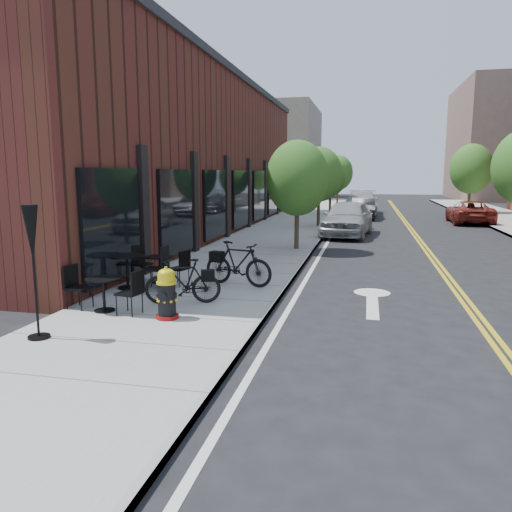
# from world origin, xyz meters

# --- Properties ---
(ground) EXTENTS (120.00, 120.00, 0.00)m
(ground) POSITION_xyz_m (0.00, 0.00, 0.00)
(ground) COLOR black
(ground) RESTS_ON ground
(sidewalk_near) EXTENTS (4.00, 70.00, 0.12)m
(sidewalk_near) POSITION_xyz_m (-2.00, 10.00, 0.06)
(sidewalk_near) COLOR #9E9B93
(sidewalk_near) RESTS_ON ground
(building_near) EXTENTS (5.00, 28.00, 7.00)m
(building_near) POSITION_xyz_m (-6.50, 14.00, 3.50)
(building_near) COLOR #4A2518
(building_near) RESTS_ON ground
(bg_building_left) EXTENTS (8.00, 14.00, 10.00)m
(bg_building_left) POSITION_xyz_m (-8.00, 48.00, 5.00)
(bg_building_left) COLOR #726656
(bg_building_left) RESTS_ON ground
(bg_building_right) EXTENTS (10.00, 16.00, 12.00)m
(bg_building_right) POSITION_xyz_m (16.00, 50.00, 6.00)
(bg_building_right) COLOR brown
(bg_building_right) RESTS_ON ground
(tree_near_a) EXTENTS (2.20, 2.20, 3.81)m
(tree_near_a) POSITION_xyz_m (-0.60, 9.00, 2.60)
(tree_near_a) COLOR #382B1E
(tree_near_a) RESTS_ON sidewalk_near
(tree_near_b) EXTENTS (2.30, 2.30, 3.98)m
(tree_near_b) POSITION_xyz_m (-0.60, 17.00, 2.71)
(tree_near_b) COLOR #382B1E
(tree_near_b) RESTS_ON sidewalk_near
(tree_near_c) EXTENTS (2.10, 2.10, 3.67)m
(tree_near_c) POSITION_xyz_m (-0.60, 25.00, 2.53)
(tree_near_c) COLOR #382B1E
(tree_near_c) RESTS_ON sidewalk_near
(tree_near_d) EXTENTS (2.40, 2.40, 4.11)m
(tree_near_d) POSITION_xyz_m (-0.60, 33.00, 2.79)
(tree_near_d) COLOR #382B1E
(tree_near_d) RESTS_ON sidewalk_near
(tree_far_c) EXTENTS (2.80, 2.80, 4.62)m
(tree_far_c) POSITION_xyz_m (8.60, 28.00, 3.06)
(tree_far_c) COLOR #382B1E
(tree_far_c) RESTS_ON sidewalk_far
(fire_hydrant) EXTENTS (0.46, 0.46, 0.98)m
(fire_hydrant) POSITION_xyz_m (-1.75, -0.12, 0.58)
(fire_hydrant) COLOR maroon
(fire_hydrant) RESTS_ON sidewalk_near
(bicycle_left) EXTENTS (1.62, 0.89, 0.94)m
(bicycle_left) POSITION_xyz_m (-1.83, 0.95, 0.59)
(bicycle_left) COLOR black
(bicycle_left) RESTS_ON sidewalk_near
(bicycle_right) EXTENTS (1.84, 0.90, 1.06)m
(bicycle_right) POSITION_xyz_m (-1.15, 2.83, 0.65)
(bicycle_right) COLOR black
(bicycle_right) RESTS_ON sidewalk_near
(bistro_set_a) EXTENTS (1.63, 0.79, 0.86)m
(bistro_set_a) POSITION_xyz_m (-3.13, 0.07, 0.55)
(bistro_set_a) COLOR black
(bistro_set_a) RESTS_ON sidewalk_near
(bistro_set_b) EXTENTS (1.63, 0.88, 0.86)m
(bistro_set_b) POSITION_xyz_m (-3.10, 2.71, 0.55)
(bistro_set_b) COLOR black
(bistro_set_b) RESTS_ON sidewalk_near
(bistro_set_c) EXTENTS (1.89, 0.84, 1.02)m
(bistro_set_c) POSITION_xyz_m (-3.60, 1.98, 0.63)
(bistro_set_c) COLOR black
(bistro_set_c) RESTS_ON sidewalk_near
(patio_umbrella) EXTENTS (0.35, 0.35, 2.18)m
(patio_umbrella) POSITION_xyz_m (-3.37, -1.63, 1.68)
(patio_umbrella) COLOR black
(patio_umbrella) RESTS_ON sidewalk_near
(parked_car_a) EXTENTS (2.41, 4.92, 1.61)m
(parked_car_a) POSITION_xyz_m (0.97, 14.03, 0.81)
(parked_car_a) COLOR #9B9FA3
(parked_car_a) RESTS_ON ground
(parked_car_b) EXTENTS (1.38, 3.90, 1.28)m
(parked_car_b) POSITION_xyz_m (1.60, 22.73, 0.64)
(parked_car_b) COLOR black
(parked_car_b) RESTS_ON ground
(parked_car_c) EXTENTS (2.34, 5.55, 1.60)m
(parked_car_c) POSITION_xyz_m (1.41, 26.46, 0.80)
(parked_car_c) COLOR #A8A8AC
(parked_car_c) RESTS_ON ground
(parked_car_far) EXTENTS (2.18, 4.60, 1.27)m
(parked_car_far) POSITION_xyz_m (7.40, 21.19, 0.63)
(parked_car_far) COLOR maroon
(parked_car_far) RESTS_ON ground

